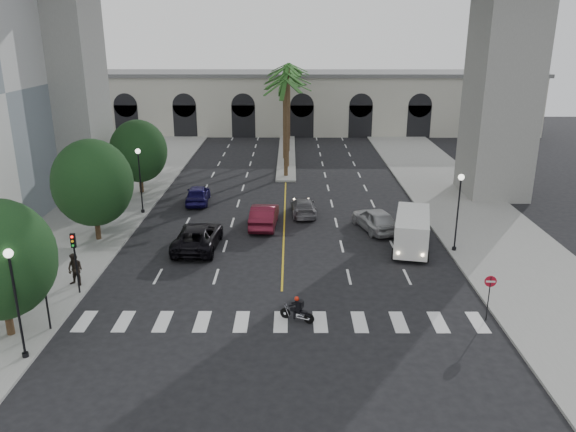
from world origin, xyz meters
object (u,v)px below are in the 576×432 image
object	(u,v)px
traffic_signal_near	(44,285)
car_c	(198,237)
pedestrian_b	(75,270)
do_not_enter_sign	(490,288)
lamp_post_left_far	(140,175)
car_a	(375,219)
car_b	(264,215)
car_e	(198,194)
motorcycle_rider	(298,310)
car_d	(303,207)
lamp_post_left_near	(15,295)
pedestrian_a	(45,252)
traffic_signal_far	(75,253)
cargo_van	(412,230)
lamp_post_right	(458,206)

from	to	relation	value
traffic_signal_near	car_c	bearing A→B (deg)	63.64
car_c	pedestrian_b	bearing A→B (deg)	48.03
do_not_enter_sign	traffic_signal_near	bearing A→B (deg)	-171.93
lamp_post_left_far	traffic_signal_near	xyz separation A→B (m)	(0.10, -18.50, -0.71)
car_a	car_b	xyz separation A→B (m)	(-8.23, 0.81, 0.01)
car_e	do_not_enter_sign	size ratio (longest dim) A/B	1.90
motorcycle_rider	car_d	world-z (taller)	motorcycle_rider
lamp_post_left_near	car_d	bearing A→B (deg)	58.36
car_b	pedestrian_a	world-z (taller)	pedestrian_a
lamp_post_left_near	traffic_signal_far	size ratio (longest dim) A/B	1.47
pedestrian_b	car_d	bearing A→B (deg)	61.97
car_e	pedestrian_a	bearing A→B (deg)	59.16
car_b	pedestrian_b	bearing A→B (deg)	49.19
lamp_post_left_far	cargo_van	world-z (taller)	lamp_post_left_far
motorcycle_rider	pedestrian_b	size ratio (longest dim) A/B	0.91
lamp_post_left_far	car_c	size ratio (longest dim) A/B	0.90
lamp_post_right	car_e	distance (m)	21.98
car_a	traffic_signal_near	bearing A→B (deg)	22.64
car_b	car_e	size ratio (longest dim) A/B	1.12
lamp_post_right	pedestrian_a	bearing A→B (deg)	-173.80
lamp_post_left_near	pedestrian_b	size ratio (longest dim) A/B	2.79
lamp_post_right	car_c	distance (m)	17.36
lamp_post_left_near	car_a	distance (m)	25.17
car_c	do_not_enter_sign	distance (m)	19.06
lamp_post_right	traffic_signal_near	xyz separation A→B (m)	(-22.70, -10.50, -0.71)
car_e	do_not_enter_sign	world-z (taller)	do_not_enter_sign
traffic_signal_far	car_a	size ratio (longest dim) A/B	0.73
lamp_post_left_near	traffic_signal_far	distance (m)	6.54
motorcycle_rider	car_b	distance (m)	14.70
car_e	cargo_van	bearing A→B (deg)	143.16
pedestrian_a	car_c	bearing A→B (deg)	29.73
traffic_signal_far	car_c	distance (m)	9.17
lamp_post_left_far	motorcycle_rider	world-z (taller)	lamp_post_left_far
car_a	do_not_enter_sign	xyz separation A→B (m)	(3.77, -13.52, 0.92)
lamp_post_left_far	pedestrian_a	bearing A→B (deg)	-106.70
traffic_signal_far	pedestrian_a	xyz separation A→B (m)	(-3.35, 3.67, -1.41)
car_b	car_e	xyz separation A→B (m)	(-5.94, 5.95, -0.07)
motorcycle_rider	car_c	world-z (taller)	car_c
car_c	car_e	world-z (taller)	car_c
lamp_post_right	car_a	world-z (taller)	lamp_post_right
car_a	do_not_enter_sign	distance (m)	14.07
lamp_post_left_far	traffic_signal_far	xyz separation A→B (m)	(0.10, -14.50, -0.71)
lamp_post_left_far	car_a	world-z (taller)	lamp_post_left_far
car_c	lamp_post_left_far	bearing A→B (deg)	-50.41
cargo_van	car_e	bearing A→B (deg)	159.40
lamp_post_left_near	lamp_post_right	size ratio (longest dim) A/B	1.00
car_e	pedestrian_a	world-z (taller)	pedestrian_a
motorcycle_rider	pedestrian_b	distance (m)	13.25
lamp_post_left_far	car_c	xyz separation A→B (m)	(5.62, -7.37, -2.39)
traffic_signal_near	car_a	size ratio (longest dim) A/B	0.73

